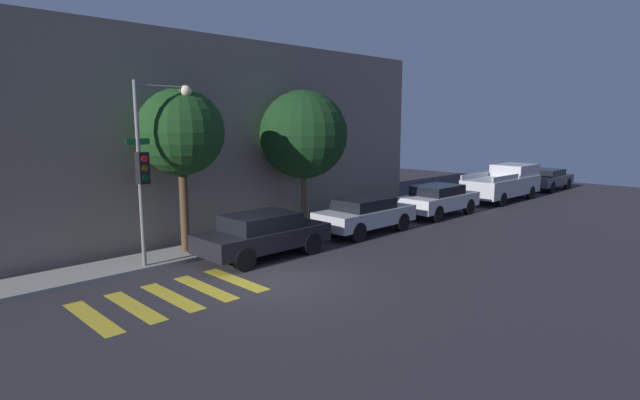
{
  "coord_description": "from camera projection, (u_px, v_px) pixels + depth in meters",
  "views": [
    {
      "loc": [
        -8.31,
        -10.36,
        4.35
      ],
      "look_at": [
        3.95,
        2.1,
        1.6
      ],
      "focal_mm": 28.0,
      "sensor_mm": 36.0,
      "label": 1
    }
  ],
  "objects": [
    {
      "name": "crosswalk",
      "position": [
        171.0,
        297.0,
        12.51
      ],
      "size": [
        4.31,
        2.6,
        0.0
      ],
      "color": "gold",
      "rests_on": "ground"
    },
    {
      "name": "tree_midblock",
      "position": [
        303.0,
        135.0,
        19.53
      ],
      "size": [
        3.46,
        3.46,
        5.58
      ],
      "color": "brown",
      "rests_on": "ground"
    },
    {
      "name": "sedan_near_corner",
      "position": [
        263.0,
        234.0,
        16.03
      ],
      "size": [
        4.38,
        1.87,
        1.45
      ],
      "color": "black",
      "rests_on": "ground"
    },
    {
      "name": "tree_near_corner",
      "position": [
        181.0,
        133.0,
        15.84
      ],
      "size": [
        2.77,
        2.77,
        5.42
      ],
      "color": "#4C3823",
      "rests_on": "ground"
    },
    {
      "name": "sedan_middle",
      "position": [
        365.0,
        214.0,
        19.55
      ],
      "size": [
        4.33,
        1.79,
        1.4
      ],
      "color": "#B7BABF",
      "rests_on": "ground"
    },
    {
      "name": "ground_plane",
      "position": [
        271.0,
        281.0,
        13.73
      ],
      "size": [
        60.0,
        60.0,
        0.0
      ],
      "primitive_type": "plane",
      "color": "#2D2B30"
    },
    {
      "name": "building_row",
      "position": [
        132.0,
        139.0,
        19.0
      ],
      "size": [
        26.0,
        6.0,
        7.42
      ],
      "primitive_type": "cube",
      "color": "slate",
      "rests_on": "ground"
    },
    {
      "name": "pickup_truck",
      "position": [
        504.0,
        183.0,
        27.79
      ],
      "size": [
        5.7,
        2.03,
        1.94
      ],
      "color": "#BCBCC1",
      "rests_on": "ground"
    },
    {
      "name": "traffic_light_pole",
      "position": [
        152.0,
        150.0,
        14.42
      ],
      "size": [
        2.11,
        0.56,
        5.51
      ],
      "color": "slate",
      "rests_on": "ground"
    },
    {
      "name": "sedan_tail_of_row",
      "position": [
        546.0,
        178.0,
        31.96
      ],
      "size": [
        4.32,
        1.88,
        1.35
      ],
      "color": "#4C5156",
      "rests_on": "ground"
    },
    {
      "name": "sedan_far_end",
      "position": [
        438.0,
        199.0,
        23.18
      ],
      "size": [
        4.4,
        1.85,
        1.45
      ],
      "color": "silver",
      "rests_on": "ground"
    },
    {
      "name": "sidewalk",
      "position": [
        194.0,
        252.0,
        16.57
      ],
      "size": [
        26.0,
        1.71,
        0.14
      ],
      "primitive_type": "cube",
      "color": "gray",
      "rests_on": "ground"
    }
  ]
}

